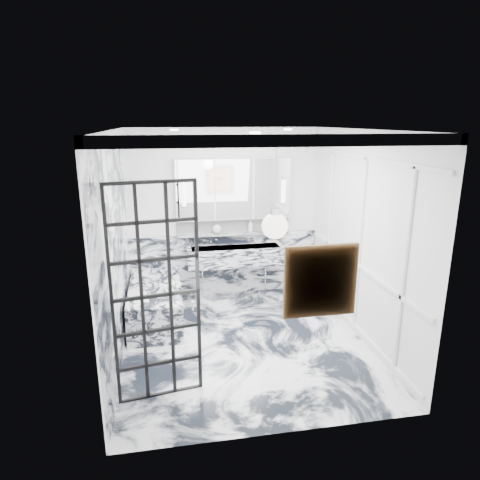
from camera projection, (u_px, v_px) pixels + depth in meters
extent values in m
plane|color=white|center=(244.00, 342.00, 5.82)|extent=(3.60, 3.60, 0.00)
plane|color=white|center=(244.00, 130.00, 5.06)|extent=(3.60, 3.60, 0.00)
plane|color=white|center=(224.00, 214.00, 7.15)|extent=(3.60, 0.00, 3.60)
plane|color=white|center=(282.00, 299.00, 3.74)|extent=(3.60, 0.00, 3.60)
plane|color=white|center=(114.00, 249.00, 5.17)|extent=(0.00, 3.60, 3.60)
plane|color=white|center=(362.00, 237.00, 5.71)|extent=(0.00, 3.60, 3.60)
cube|color=white|center=(225.00, 264.00, 7.36)|extent=(3.18, 0.05, 1.05)
cube|color=white|center=(116.00, 254.00, 5.19)|extent=(0.02, 3.56, 2.68)
cube|color=white|center=(360.00, 244.00, 5.74)|extent=(0.03, 3.40, 2.30)
imported|color=#8C5919|center=(250.00, 226.00, 7.19)|extent=(0.10, 0.10, 0.21)
imported|color=#4C4C51|center=(270.00, 226.00, 7.25)|extent=(0.09, 0.09, 0.16)
imported|color=silver|center=(283.00, 225.00, 7.29)|extent=(0.15, 0.15, 0.17)
sphere|color=white|center=(217.00, 229.00, 7.10)|extent=(0.14, 0.14, 0.14)
cylinder|color=#8C5919|center=(252.00, 229.00, 7.21)|extent=(0.04, 0.04, 0.10)
cylinder|color=silver|center=(176.00, 294.00, 5.85)|extent=(0.09, 0.09, 0.12)
cube|color=orange|center=(320.00, 281.00, 3.80)|extent=(0.57, 0.05, 0.57)
sphere|color=white|center=(275.00, 226.00, 4.04)|extent=(0.25, 0.25, 0.25)
cube|color=silver|center=(236.00, 256.00, 7.12)|extent=(1.60, 0.45, 0.30)
cube|color=silver|center=(234.00, 233.00, 7.19)|extent=(1.90, 0.14, 0.04)
cube|color=white|center=(233.00, 225.00, 7.21)|extent=(1.90, 0.03, 0.23)
cube|color=white|center=(234.00, 189.00, 6.99)|extent=(1.90, 0.16, 1.00)
cylinder|color=white|center=(184.00, 194.00, 6.77)|extent=(0.07, 0.07, 0.40)
cylinder|color=white|center=(284.00, 191.00, 7.05)|extent=(0.07, 0.07, 0.40)
cube|color=silver|center=(156.00, 303.00, 6.39)|extent=(0.75, 1.65, 0.55)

